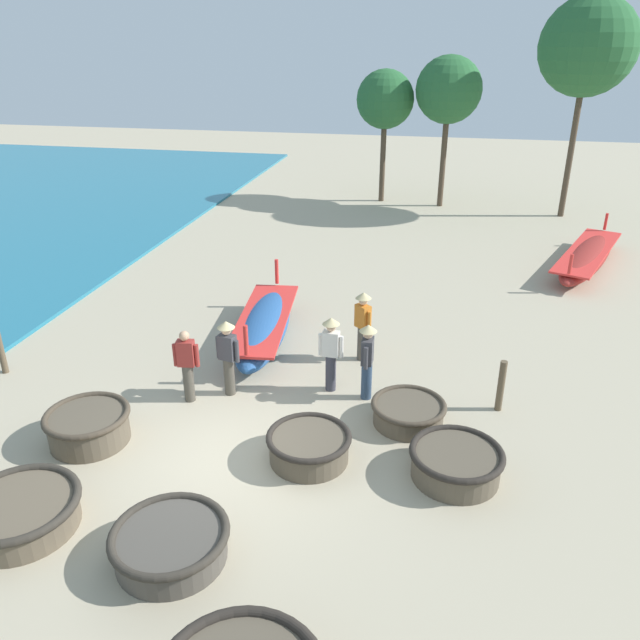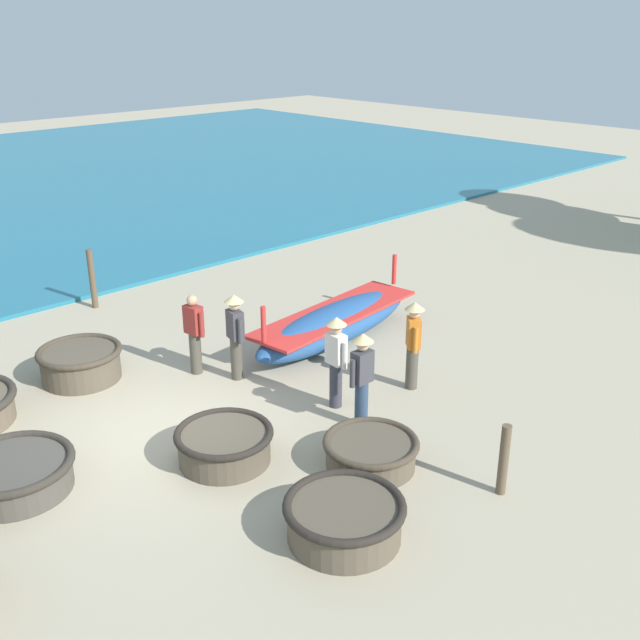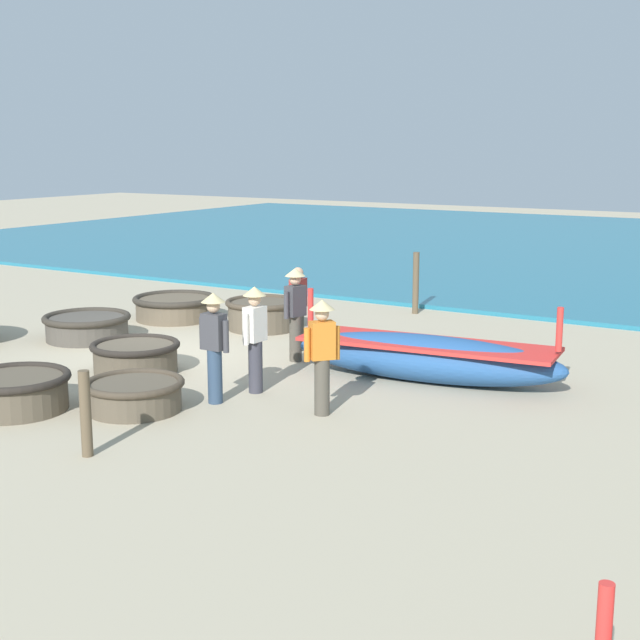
{
  "view_description": "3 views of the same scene",
  "coord_description": "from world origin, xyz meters",
  "views": [
    {
      "loc": [
        3.32,
        -8.53,
        6.85
      ],
      "look_at": [
        0.68,
        4.38,
        0.83
      ],
      "focal_mm": 35.0,
      "sensor_mm": 36.0,
      "label": 1
    },
    {
      "loc": [
        9.42,
        -5.39,
        6.29
      ],
      "look_at": [
        -0.31,
        3.83,
        0.85
      ],
      "focal_mm": 42.0,
      "sensor_mm": 36.0,
      "label": 2
    },
    {
      "loc": [
        12.14,
        10.58,
        3.81
      ],
      "look_at": [
        0.62,
        3.51,
        1.12
      ],
      "focal_mm": 50.0,
      "sensor_mm": 36.0,
      "label": 3
    }
  ],
  "objects": [
    {
      "name": "fisherman_standing_right",
      "position": [
        -1.51,
        1.73,
        0.84
      ],
      "size": [
        0.53,
        0.26,
        1.57
      ],
      "color": "#4C473D",
      "rests_on": "ground"
    },
    {
      "name": "coracle_tilted",
      "position": [
        3.86,
        0.32,
        0.3
      ],
      "size": [
        1.6,
        1.6,
        0.55
      ],
      "color": "brown",
      "rests_on": "ground"
    },
    {
      "name": "coracle_far_left",
      "position": [
        2.95,
        1.79,
        0.25
      ],
      "size": [
        1.46,
        1.46,
        0.46
      ],
      "color": "brown",
      "rests_on": "ground"
    },
    {
      "name": "coracle_front_left",
      "position": [
        1.32,
        0.29,
        0.29
      ],
      "size": [
        1.51,
        1.51,
        0.53
      ],
      "color": "brown",
      "rests_on": "ground"
    },
    {
      "name": "ground_plane",
      "position": [
        0.0,
        0.0,
        0.0
      ],
      "size": [
        80.0,
        80.0,
        0.0
      ],
      "primitive_type": "plane",
      "color": "tan"
    },
    {
      "name": "long_boat_red_hull",
      "position": [
        -0.77,
        4.7,
        0.4
      ],
      "size": [
        1.61,
        4.65,
        1.38
      ],
      "color": "#285693",
      "rests_on": "ground"
    },
    {
      "name": "coracle_front_right",
      "position": [
        -2.77,
        0.02,
        0.34
      ],
      "size": [
        1.56,
        1.56,
        0.62
      ],
      "color": "brown",
      "rests_on": "ground"
    },
    {
      "name": "fisherman_standing_left",
      "position": [
        2.03,
        2.54,
        0.96
      ],
      "size": [
        0.36,
        0.53,
        1.67
      ],
      "color": "#2D425B",
      "rests_on": "ground"
    },
    {
      "name": "mooring_post_mid_beach",
      "position": [
        4.7,
        2.63,
        0.55
      ],
      "size": [
        0.14,
        0.14,
        1.09
      ],
      "primitive_type": "cylinder",
      "color": "brown",
      "rests_on": "ground"
    },
    {
      "name": "fisherman_crouching",
      "position": [
        1.25,
        2.73,
        0.96
      ],
      "size": [
        0.53,
        0.36,
        1.67
      ],
      "color": "#383842",
      "rests_on": "ground"
    },
    {
      "name": "fisherman_hauling",
      "position": [
        -0.78,
        2.14,
        0.96
      ],
      "size": [
        0.52,
        0.36,
        1.67
      ],
      "color": "#4C473D",
      "rests_on": "ground"
    },
    {
      "name": "coracle_center",
      "position": [
        -0.12,
        -2.34,
        0.28
      ],
      "size": [
        1.72,
        1.72,
        0.5
      ],
      "color": "#4C473F",
      "rests_on": "ground"
    },
    {
      "name": "mooring_post_shoreline",
      "position": [
        -6.0,
        2.0,
        0.7
      ],
      "size": [
        0.14,
        0.14,
        1.4
      ],
      "primitive_type": "cylinder",
      "color": "brown",
      "rests_on": "ground"
    },
    {
      "name": "fisherman_by_coracle",
      "position": [
        1.71,
        4.21,
        0.96
      ],
      "size": [
        0.42,
        0.39,
        1.67
      ],
      "color": "#4C473D",
      "rests_on": "ground"
    }
  ]
}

